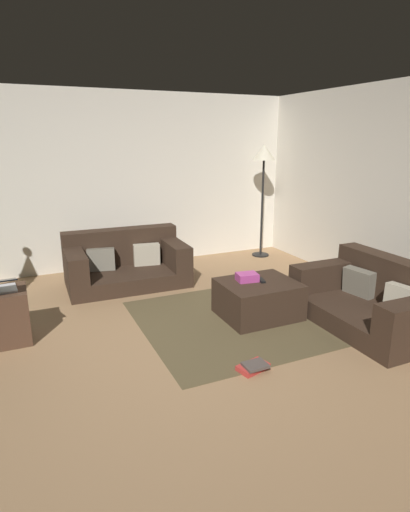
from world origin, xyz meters
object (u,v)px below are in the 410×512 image
(book_stack, at_px, (254,367))
(corner_lamp, at_px, (264,162))
(ottoman, at_px, (258,299))
(gift_box, at_px, (247,277))
(tv_remote, at_px, (261,280))
(couch_left, at_px, (125,263))
(couch_right, at_px, (375,300))
(side_table, at_px, (0,317))

(book_stack, bearing_deg, corner_lamp, 57.54)
(ottoman, relative_size, gift_box, 3.64)
(gift_box, bearing_deg, tv_remote, -27.96)
(book_stack, height_order, corner_lamp, corner_lamp)
(couch_left, bearing_deg, gift_box, 122.36)
(book_stack, bearing_deg, couch_right, 9.92)
(couch_left, relative_size, gift_box, 7.01)
(ottoman, xyz_separation_m, side_table, (-2.60, 0.49, 0.06))
(couch_right, bearing_deg, book_stack, 100.40)
(tv_remote, xyz_separation_m, side_table, (-2.65, 0.47, -0.15))
(gift_box, distance_m, side_table, 2.55)
(gift_box, height_order, tv_remote, gift_box)
(ottoman, xyz_separation_m, gift_box, (-0.10, 0.09, 0.24))
(gift_box, xyz_separation_m, tv_remote, (0.14, -0.07, -0.03))
(couch_right, height_order, gift_box, couch_right)
(side_table, xyz_separation_m, book_stack, (1.98, -1.46, -0.23))
(couch_right, relative_size, book_stack, 5.07)
(tv_remote, bearing_deg, gift_box, 167.37)
(couch_right, distance_m, ottoman, 1.24)
(couch_left, relative_size, corner_lamp, 0.87)
(gift_box, xyz_separation_m, corner_lamp, (1.44, 2.04, 1.12))
(tv_remote, relative_size, side_table, 0.30)
(couch_right, distance_m, corner_lamp, 3.12)
(book_stack, bearing_deg, couch_left, 99.46)
(couch_left, bearing_deg, side_table, 40.01)
(couch_right, xyz_separation_m, tv_remote, (-0.98, 0.70, 0.15))
(corner_lamp, bearing_deg, couch_right, -96.47)
(ottoman, distance_m, book_stack, 1.17)
(ottoman, bearing_deg, couch_left, 122.06)
(couch_left, xyz_separation_m, book_stack, (0.45, -2.69, -0.25))
(couch_left, height_order, corner_lamp, corner_lamp)
(couch_left, xyz_separation_m, gift_box, (0.98, -1.63, 0.17))
(gift_box, relative_size, tv_remote, 1.42)
(couch_right, bearing_deg, gift_box, 55.98)
(tv_remote, bearing_deg, couch_left, 138.71)
(couch_right, height_order, side_table, couch_right)
(ottoman, height_order, gift_box, gift_box)
(couch_left, bearing_deg, ottoman, 123.35)
(ottoman, bearing_deg, corner_lamp, 57.71)
(couch_right, distance_m, side_table, 3.82)
(couch_left, distance_m, tv_remote, 2.04)
(couch_right, bearing_deg, corner_lamp, -5.99)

